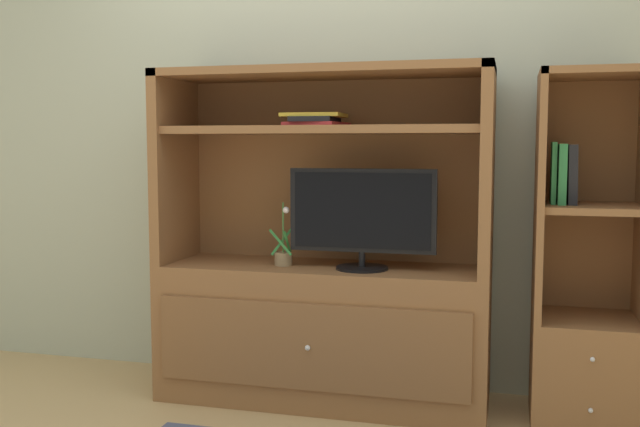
{
  "coord_description": "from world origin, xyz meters",
  "views": [
    {
      "loc": [
        0.85,
        -2.84,
        1.21
      ],
      "look_at": [
        0.0,
        0.35,
        0.89
      ],
      "focal_mm": 40.6,
      "sensor_mm": 36.0,
      "label": 1
    }
  ],
  "objects": [
    {
      "name": "painted_rear_wall",
      "position": [
        0.0,
        0.75,
        1.4
      ],
      "size": [
        6.0,
        0.1,
        2.8
      ],
      "primitive_type": "cube",
      "color": "#ADB29E",
      "rests_on": "ground_plane"
    },
    {
      "name": "media_console",
      "position": [
        0.0,
        0.41,
        0.5
      ],
      "size": [
        1.54,
        0.51,
        1.56
      ],
      "color": "brown",
      "rests_on": "ground_plane"
    },
    {
      "name": "tv_monitor",
      "position": [
        0.2,
        0.35,
        0.89
      ],
      "size": [
        0.67,
        0.24,
        0.46
      ],
      "color": "black",
      "rests_on": "media_console"
    },
    {
      "name": "potted_plant",
      "position": [
        -0.18,
        0.35,
        0.7
      ],
      "size": [
        0.13,
        0.1,
        0.3
      ],
      "color": "#8C7251",
      "rests_on": "media_console"
    },
    {
      "name": "magazine_stack",
      "position": [
        -0.03,
        0.4,
        1.32
      ],
      "size": [
        0.28,
        0.32,
        0.06
      ],
      "color": "red",
      "rests_on": "media_console"
    },
    {
      "name": "bookshelf_tall",
      "position": [
        1.18,
        0.41,
        0.5
      ],
      "size": [
        0.46,
        0.46,
        1.52
      ],
      "color": "brown",
      "rests_on": "ground_plane"
    },
    {
      "name": "upright_book_row",
      "position": [
        1.06,
        0.4,
        1.09
      ],
      "size": [
        0.11,
        0.18,
        0.26
      ],
      "color": "#338C4C",
      "rests_on": "bookshelf_tall"
    }
  ]
}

